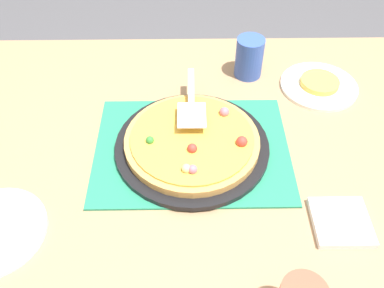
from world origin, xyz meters
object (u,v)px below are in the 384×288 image
napkin_stack (341,222)px  pizza_server (192,102)px  cup_near (249,57)px  pizza (192,140)px  served_slice_right (320,82)px  plate_far_right (319,86)px  pizza_pan (192,146)px

napkin_stack → pizza_server: bearing=134.4°
cup_near → napkin_stack: cup_near is taller
napkin_stack → cup_near: bearing=105.2°
pizza → cup_near: bearing=61.0°
pizza → served_slice_right: bearing=33.1°
served_slice_right → cup_near: size_ratio=0.92×
pizza → napkin_stack: (0.31, -0.22, -0.03)m
pizza_server → napkin_stack: 0.45m
pizza → plate_far_right: bearing=33.1°
plate_far_right → pizza_pan: bearing=-147.0°
pizza_pan → pizza: (0.00, 0.00, 0.02)m
pizza → served_slice_right: (0.37, 0.24, -0.02)m
plate_far_right → cup_near: bearing=162.0°
plate_far_right → napkin_stack: napkin_stack is taller
pizza_server → served_slice_right: bearing=21.1°
cup_near → plate_far_right: bearing=-18.0°
plate_far_right → napkin_stack: size_ratio=1.83×
pizza_pan → pizza: size_ratio=1.15×
plate_far_right → served_slice_right: bearing=0.0°
pizza_pan → served_slice_right: (0.37, 0.24, 0.01)m
cup_near → pizza_server: 0.27m
pizza_pan → pizza: pizza is taller
pizza_server → pizza_pan: bearing=-90.4°
pizza_pan → cup_near: (0.17, 0.31, 0.05)m
pizza_server → napkin_stack: (0.31, -0.32, -0.06)m
plate_far_right → pizza_server: bearing=-158.9°
pizza → napkin_stack: pizza is taller
pizza_pan → plate_far_right: pizza_pan is taller
napkin_stack → served_slice_right: bearing=82.9°
pizza_pan → served_slice_right: bearing=33.0°
pizza → pizza_pan: bearing=-175.5°
cup_near → napkin_stack: bearing=-74.8°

